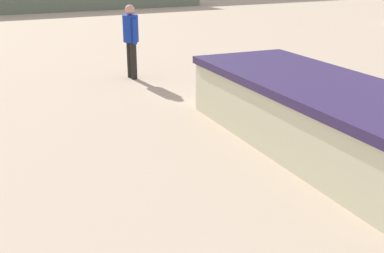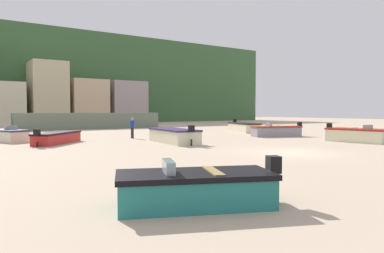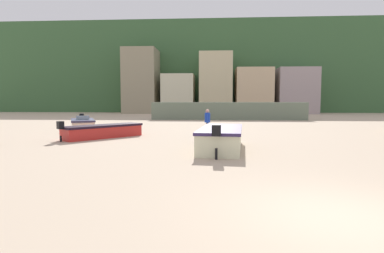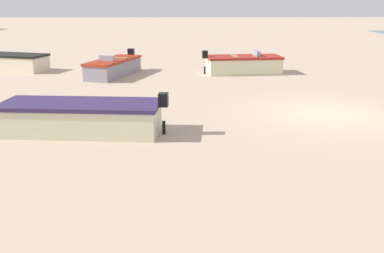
{
  "view_description": "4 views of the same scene",
  "coord_description": "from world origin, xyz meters",
  "views": [
    {
      "loc": [
        -6.67,
        3.44,
        2.51
      ],
      "look_at": [
        -4.45,
        7.48,
        0.92
      ],
      "focal_mm": 44.97,
      "sensor_mm": 36.0,
      "label": 1
    },
    {
      "loc": [
        -14.42,
        -12.77,
        2.15
      ],
      "look_at": [
        4.23,
        15.43,
        0.69
      ],
      "focal_mm": 33.86,
      "sensor_mm": 36.0,
      "label": 2
    },
    {
      "loc": [
        -2.4,
        -5.82,
        2.16
      ],
      "look_at": [
        -3.53,
        11.49,
        0.72
      ],
      "focal_mm": 29.75,
      "sensor_mm": 36.0,
      "label": 3
    },
    {
      "loc": [
        -15.09,
        5.21,
        3.99
      ],
      "look_at": [
        -5.6,
        4.92,
        1.21
      ],
      "focal_mm": 41.29,
      "sensor_mm": 36.0,
      "label": 4
    }
  ],
  "objects": [
    {
      "name": "boat_cream_3",
      "position": [
        -2.02,
        8.19,
        0.48
      ],
      "size": [
        2.23,
        5.16,
        1.27
      ],
      "rotation": [
        0.0,
        0.0,
        6.19
      ],
      "color": "beige",
      "rests_on": "ground"
    },
    {
      "name": "beach_walker_distant",
      "position": [
        -2.72,
        13.41,
        0.95
      ],
      "size": [
        0.34,
        0.53,
        1.62
      ],
      "rotation": [
        0.0,
        0.0,
        1.58
      ],
      "color": "black",
      "rests_on": "ground"
    }
  ]
}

